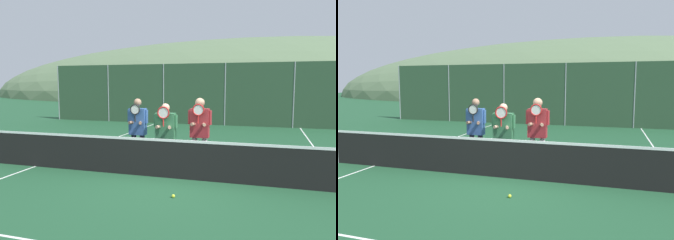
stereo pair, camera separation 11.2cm
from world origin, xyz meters
TOP-DOWN VIEW (x-y plane):
  - ground_plane at (0.00, 0.00)m, footprint 120.00×120.00m
  - hill_distant at (0.00, 50.61)m, footprint 95.50×53.05m
  - clubhouse_building at (0.81, 17.97)m, footprint 16.33×5.50m
  - fence_back at (-0.00, 10.10)m, footprint 20.27×0.06m
  - tennis_net at (0.00, 0.00)m, footprint 10.04×0.09m
  - court_line_left_sideline at (-3.73, 3.00)m, footprint 0.05×16.00m
  - court_line_right_sideline at (3.73, 3.00)m, footprint 0.05×16.00m
  - player_leftmost at (-1.08, 0.71)m, footprint 0.57×0.34m
  - player_center_left at (-0.29, 0.61)m, footprint 0.63×0.34m
  - player_center_right at (0.57, 0.66)m, footprint 0.59×0.34m
  - car_far_left at (-5.38, 12.83)m, footprint 4.55×2.09m
  - car_left_of_center at (-0.20, 12.66)m, footprint 4.63×2.04m
  - car_center at (4.77, 12.73)m, footprint 4.13×1.95m
  - tennis_ball_on_court at (0.45, -1.25)m, footprint 0.07×0.07m

SIDE VIEW (x-z plane):
  - ground_plane at x=0.00m, z-range 0.00..0.00m
  - hill_distant at x=0.00m, z-range -9.28..9.28m
  - court_line_left_sideline at x=-3.73m, z-range 0.00..0.01m
  - court_line_right_sideline at x=3.73m, z-range 0.00..0.01m
  - tennis_ball_on_court at x=0.45m, z-range 0.00..0.07m
  - tennis_net at x=0.00m, z-range -0.03..0.98m
  - car_far_left at x=-5.38m, z-range 0.03..1.71m
  - car_center at x=4.77m, z-range 0.02..1.81m
  - car_left_of_center at x=-0.20m, z-range 0.01..1.88m
  - player_center_left at x=-0.29m, z-range 0.17..1.87m
  - player_leftmost at x=-1.08m, z-range 0.15..1.96m
  - player_center_right at x=0.57m, z-range 0.18..2.03m
  - fence_back at x=0.00m, z-range 0.00..3.26m
  - clubhouse_building at x=0.81m, z-range 0.02..3.45m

